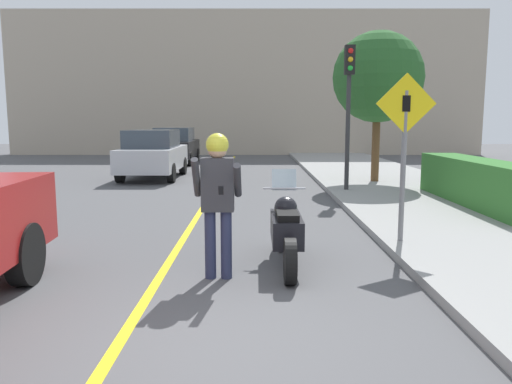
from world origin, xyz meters
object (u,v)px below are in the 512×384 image
at_px(motorcycle, 288,230).
at_px(traffic_light, 351,90).
at_px(person_biker, 220,189).
at_px(parked_car_black, 177,145).
at_px(parked_car_silver, 155,154).
at_px(street_tree, 380,77).
at_px(crossing_sign, 407,141).

height_order(motorcycle, traffic_light, traffic_light).
relative_size(person_biker, parked_car_black, 0.43).
distance_m(motorcycle, parked_car_silver, 11.34).
distance_m(motorcycle, person_biker, 1.24).
bearing_deg(traffic_light, person_biker, -111.70).
distance_m(traffic_light, street_tree, 2.36).
xyz_separation_m(crossing_sign, street_tree, (1.44, 7.84, 1.62)).
relative_size(motorcycle, parked_car_silver, 0.52).
distance_m(crossing_sign, traffic_light, 5.99).
relative_size(traffic_light, parked_car_silver, 0.91).
bearing_deg(parked_car_black, crossing_sign, -69.05).
bearing_deg(traffic_light, crossing_sign, -92.09).
xyz_separation_m(parked_car_silver, parked_car_black, (-0.22, 6.08, 0.00)).
distance_m(traffic_light, parked_car_silver, 7.39).
height_order(motorcycle, street_tree, street_tree).
height_order(crossing_sign, parked_car_silver, crossing_sign).
xyz_separation_m(traffic_light, parked_car_black, (-6.25, 9.88, -1.92)).
xyz_separation_m(crossing_sign, parked_car_black, (-6.04, 15.76, -0.81)).
bearing_deg(person_biker, street_tree, 65.95).
relative_size(crossing_sign, street_tree, 0.56).
bearing_deg(crossing_sign, street_tree, 79.56).
distance_m(street_tree, parked_car_black, 11.16).
height_order(traffic_light, parked_car_silver, traffic_light).
height_order(person_biker, parked_car_black, person_biker).
bearing_deg(parked_car_black, street_tree, -46.66).
xyz_separation_m(street_tree, parked_car_black, (-7.48, 7.93, -2.43)).
bearing_deg(crossing_sign, traffic_light, 87.91).
xyz_separation_m(motorcycle, parked_car_silver, (-3.98, 10.61, 0.37)).
bearing_deg(parked_car_silver, traffic_light, -32.20).
xyz_separation_m(crossing_sign, parked_car_silver, (-5.82, 9.69, -0.81)).
relative_size(motorcycle, parked_car_black, 0.52).
distance_m(motorcycle, street_tree, 9.77).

